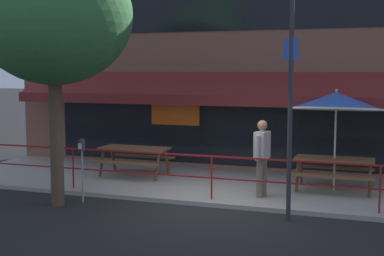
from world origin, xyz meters
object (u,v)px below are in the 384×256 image
Objects in this scene: picnic_table_centre at (334,165)px; patio_umbrella_centre at (336,102)px; street_sign_pole at (290,100)px; street_tree_curbside at (55,7)px; picnic_table_left at (134,153)px; pedestrian_walking at (262,154)px; parking_meter_near at (82,151)px.

patio_umbrella_centre reaches higher than picnic_table_centre.
street_tree_curbside reaches higher than street_sign_pole.
patio_umbrella_centre is (5.15, -0.03, 1.47)m from picnic_table_left.
street_tree_curbside reaches higher than patio_umbrella_centre.
street_sign_pole is (0.81, -1.36, 1.29)m from pedestrian_walking.
patio_umbrella_centre reaches higher than picnic_table_left.
street_tree_curbside reaches higher than pedestrian_walking.
picnic_table_left is 0.75× the size of patio_umbrella_centre.
pedestrian_walking is (-1.47, -1.19, -1.12)m from patio_umbrella_centre.
pedestrian_walking reaches higher than parking_meter_near.
picnic_table_centre is (5.15, -0.07, 0.00)m from picnic_table_left.
picnic_table_centre is at bearing 29.02° from street_tree_curbside.
street_sign_pole reaches higher than patio_umbrella_centre.
street_sign_pole is at bearing -29.80° from picnic_table_left.
picnic_table_left is 2.64m from parking_meter_near.
parking_meter_near is 4.67m from street_sign_pole.
street_sign_pole is at bearing 0.44° from parking_meter_near.
street_sign_pole reaches higher than picnic_table_centre.
patio_umbrella_centre is 1.40× the size of pedestrian_walking.
picnic_table_centre is 3.07m from street_sign_pole.
parking_meter_near is at bearing 60.67° from street_tree_curbside.
street_tree_curbside is at bearing -95.40° from picnic_table_left.
street_tree_curbside reaches higher than picnic_table_left.
parking_meter_near is (-3.70, -1.39, 0.09)m from pedestrian_walking.
patio_umbrella_centre reaches higher than parking_meter_near.
picnic_table_centre is 7.14m from street_tree_curbside.
street_sign_pole is (-0.66, -2.51, 1.64)m from picnic_table_centre.
street_tree_curbside is (-5.44, -3.02, 3.50)m from picnic_table_centre.
picnic_table_left is at bearing 179.66° from patio_umbrella_centre.
street_sign_pole is at bearing 6.12° from street_tree_curbside.
pedestrian_walking is 0.29× the size of street_tree_curbside.
picnic_table_left is at bearing 179.26° from picnic_table_centre.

